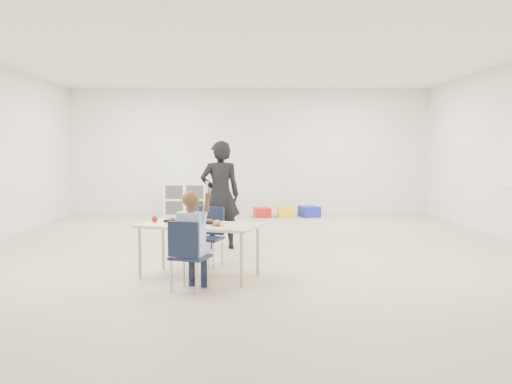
{
  "coord_description": "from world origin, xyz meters",
  "views": [
    {
      "loc": [
        -0.14,
        -7.65,
        1.42
      ],
      "look_at": [
        0.03,
        -0.18,
        0.85
      ],
      "focal_mm": 38.0,
      "sensor_mm": 36.0,
      "label": 1
    }
  ],
  "objects_px": {
    "adult": "(220,195)",
    "cubby_shelf": "(196,199)",
    "table": "(199,251)",
    "child": "(190,235)",
    "chair_near": "(190,255)"
  },
  "relations": [
    {
      "from": "table",
      "to": "child",
      "type": "xyz_separation_m",
      "value": [
        -0.05,
        -0.57,
        0.27
      ]
    },
    {
      "from": "child",
      "to": "cubby_shelf",
      "type": "xyz_separation_m",
      "value": [
        -0.52,
        6.5,
        -0.22
      ]
    },
    {
      "from": "table",
      "to": "child",
      "type": "distance_m",
      "value": 0.63
    },
    {
      "from": "table",
      "to": "adult",
      "type": "xyz_separation_m",
      "value": [
        0.16,
        1.8,
        0.48
      ]
    },
    {
      "from": "chair_near",
      "to": "adult",
      "type": "xyz_separation_m",
      "value": [
        0.2,
        2.37,
        0.42
      ]
    },
    {
      "from": "adult",
      "to": "table",
      "type": "bearing_deg",
      "value": 77.01
    },
    {
      "from": "cubby_shelf",
      "to": "adult",
      "type": "height_order",
      "value": "adult"
    },
    {
      "from": "table",
      "to": "adult",
      "type": "relative_size",
      "value": 0.94
    },
    {
      "from": "adult",
      "to": "cubby_shelf",
      "type": "bearing_deg",
      "value": -88.06
    },
    {
      "from": "cubby_shelf",
      "to": "chair_near",
      "type": "bearing_deg",
      "value": -85.44
    },
    {
      "from": "chair_near",
      "to": "cubby_shelf",
      "type": "bearing_deg",
      "value": 114.38
    },
    {
      "from": "chair_near",
      "to": "cubby_shelf",
      "type": "xyz_separation_m",
      "value": [
        -0.52,
        6.5,
        -0.01
      ]
    },
    {
      "from": "child",
      "to": "cubby_shelf",
      "type": "distance_m",
      "value": 6.52
    },
    {
      "from": "child",
      "to": "cubby_shelf",
      "type": "bearing_deg",
      "value": 114.38
    },
    {
      "from": "table",
      "to": "adult",
      "type": "height_order",
      "value": "adult"
    }
  ]
}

